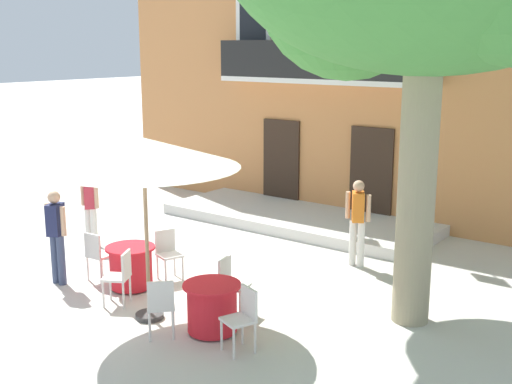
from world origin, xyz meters
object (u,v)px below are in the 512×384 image
Objects in this scene: cafe_chair_near_tree_2 at (243,315)px; cafe_chair_middle_1 at (121,274)px; pedestrian_mid_plaza at (90,203)px; cafe_umbrella at (143,153)px; cafe_table_middle at (131,267)px; pedestrian_near_entrance at (358,218)px; pedestrian_by_tree at (56,232)px; cafe_chair_middle_0 at (97,253)px; cafe_table_near_tree at (212,307)px; cafe_chair_middle_2 at (168,251)px; cafe_chair_near_tree_0 at (231,282)px; cafe_chair_near_tree_1 at (161,304)px.

cafe_chair_middle_1 is at bearing 177.83° from cafe_chair_near_tree_2.
cafe_umbrella is at bearing -27.53° from pedestrian_mid_plaza.
cafe_chair_middle_1 is (0.43, -0.62, 0.14)m from cafe_table_middle.
pedestrian_near_entrance is 0.99× the size of pedestrian_by_tree.
cafe_chair_near_tree_2 is 4.20m from pedestrian_near_entrance.
cafe_chair_middle_0 and cafe_chair_middle_1 have the same top height.
cafe_table_near_tree is 5.29m from pedestrian_mid_plaza.
cafe_chair_middle_1 is (-1.89, -0.09, 0.14)m from cafe_table_near_tree.
pedestrian_mid_plaza is at bearing 152.47° from cafe_umbrella.
cafe_chair_near_tree_0 is at bearing -15.65° from cafe_chair_middle_2.
cafe_chair_near_tree_1 is 0.54× the size of pedestrian_near_entrance.
pedestrian_near_entrance is (2.14, 4.06, 0.43)m from cafe_chair_middle_1.
cafe_chair_near_tree_1 is at bearing -161.34° from cafe_chair_near_tree_2.
cafe_chair_near_tree_0 is 2.45m from cafe_umbrella.
cafe_chair_near_tree_2 is 1.00× the size of cafe_chair_middle_0.
cafe_chair_near_tree_0 is 3.43m from pedestrian_by_tree.
pedestrian_mid_plaza is at bearing 160.72° from cafe_chair_near_tree_2.
cafe_chair_middle_1 is 1.37m from cafe_chair_middle_2.
cafe_chair_middle_2 is at bearing -131.44° from pedestrian_near_entrance.
cafe_umbrella is (-0.66, 0.39, 2.08)m from cafe_chair_near_tree_1.
pedestrian_near_entrance reaches higher than cafe_chair_near_tree_0.
cafe_chair_near_tree_1 is (-0.46, -0.60, 0.14)m from cafe_table_near_tree.
cafe_chair_near_tree_2 is (1.19, 0.40, 0.00)m from cafe_chair_near_tree_1.
cafe_table_middle is at bearing -126.85° from pedestrian_near_entrance.
cafe_chair_near_tree_1 is at bearing -98.98° from pedestrian_near_entrance.
cafe_chair_near_tree_2 is 1.00× the size of cafe_chair_middle_1.
cafe_chair_near_tree_1 is 2.17m from cafe_table_middle.
cafe_table_middle is 4.34m from pedestrian_near_entrance.
cafe_chair_middle_1 is 2.22m from cafe_umbrella.
cafe_umbrella is at bearing -108.35° from pedestrian_near_entrance.
cafe_table_near_tree is 0.77m from cafe_chair_near_tree_0.
cafe_chair_middle_0 is at bearing 171.00° from cafe_chair_near_tree_2.
cafe_chair_middle_1 is 1.70m from pedestrian_by_tree.
pedestrian_mid_plaza is 0.94× the size of pedestrian_by_tree.
cafe_chair_middle_2 is 2.73m from cafe_umbrella.
cafe_table_near_tree is 1.89m from cafe_chair_middle_1.
cafe_chair_near_tree_2 is at bearing -2.17° from cafe_chair_middle_1.
cafe_chair_near_tree_0 is 1.00× the size of cafe_chair_middle_2.
cafe_chair_near_tree_0 is 1.05× the size of cafe_table_middle.
cafe_umbrella is 2.92m from pedestrian_by_tree.
cafe_chair_near_tree_1 and cafe_chair_middle_2 have the same top height.
pedestrian_mid_plaza is at bearing -157.36° from pedestrian_near_entrance.
cafe_table_middle is 0.77m from cafe_chair_middle_0.
cafe_table_middle is (-2.09, -0.20, -0.14)m from cafe_chair_near_tree_0.
pedestrian_near_entrance is (0.26, 3.96, 0.56)m from cafe_table_near_tree.
cafe_chair_middle_0 is 1.00× the size of cafe_chair_middle_1.
cafe_chair_near_tree_1 is 1.26m from cafe_chair_near_tree_2.
pedestrian_mid_plaza is (-2.81, 0.54, 0.37)m from cafe_chair_middle_2.
cafe_chair_near_tree_1 is 2.49m from cafe_chair_middle_2.
cafe_table_near_tree is at bearing -7.56° from cafe_chair_middle_0.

